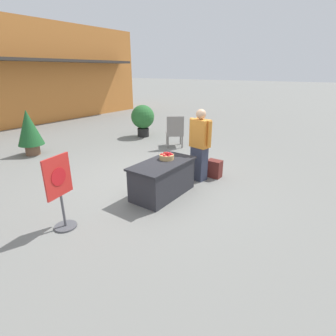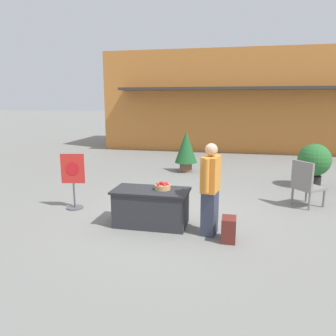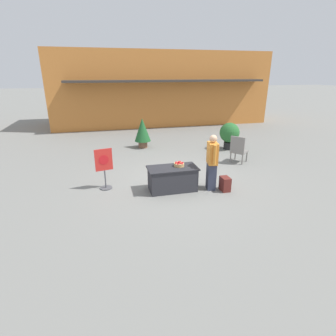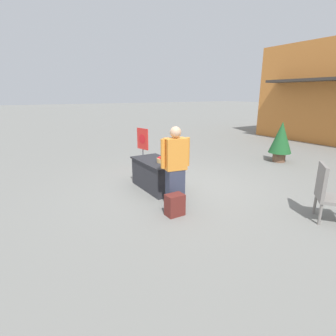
% 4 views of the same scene
% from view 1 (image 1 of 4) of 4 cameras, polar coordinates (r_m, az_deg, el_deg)
% --- Properties ---
extents(ground_plane, '(120.00, 120.00, 0.00)m').
position_cam_1_polar(ground_plane, '(6.03, -3.02, -3.29)').
color(ground_plane, slate).
extents(display_table, '(1.45, 0.74, 0.70)m').
position_cam_1_polar(display_table, '(5.36, -1.16, -2.30)').
color(display_table, '#2D2D33').
rests_on(display_table, ground_plane).
extents(apple_basket, '(0.30, 0.30, 0.16)m').
position_cam_1_polar(apple_basket, '(5.40, -0.27, 2.58)').
color(apple_basket, tan).
rests_on(apple_basket, display_table).
extents(person_visitor, '(0.33, 0.60, 1.65)m').
position_cam_1_polar(person_visitor, '(6.00, 6.91, 4.97)').
color(person_visitor, '#33384C').
rests_on(person_visitor, ground_plane).
extents(backpack, '(0.24, 0.34, 0.42)m').
position_cam_1_polar(backpack, '(6.39, 10.03, -0.14)').
color(backpack, maroon).
rests_on(backpack, ground_plane).
extents(poster_board, '(0.51, 0.36, 1.23)m').
position_cam_1_polar(poster_board, '(4.46, -22.41, -4.84)').
color(poster_board, '#4C4C51').
rests_on(poster_board, ground_plane).
extents(patio_chair, '(0.77, 0.77, 1.05)m').
position_cam_1_polar(patio_chair, '(8.70, 1.51, 8.11)').
color(patio_chair, gray).
rests_on(patio_chair, ground_plane).
extents(potted_plant_far_left, '(0.74, 0.74, 1.36)m').
position_cam_1_polar(potted_plant_far_left, '(8.87, -28.01, 7.42)').
color(potted_plant_far_left, brown).
rests_on(potted_plant_far_left, ground_plane).
extents(potted_plant_near_right, '(0.88, 0.88, 1.20)m').
position_cam_1_polar(potted_plant_near_right, '(10.19, -5.51, 10.78)').
color(potted_plant_near_right, black).
rests_on(potted_plant_near_right, ground_plane).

